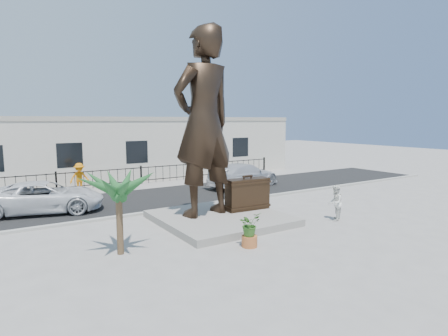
# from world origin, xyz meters

# --- Properties ---
(ground) EXTENTS (100.00, 100.00, 0.00)m
(ground) POSITION_xyz_m (0.00, 0.00, 0.00)
(ground) COLOR #9E9991
(ground) RESTS_ON ground
(street) EXTENTS (40.00, 7.00, 0.01)m
(street) POSITION_xyz_m (0.00, 8.00, 0.01)
(street) COLOR black
(street) RESTS_ON ground
(curb) EXTENTS (40.00, 0.25, 0.12)m
(curb) POSITION_xyz_m (0.00, 4.50, 0.06)
(curb) COLOR #A5A399
(curb) RESTS_ON ground
(far_sidewalk) EXTENTS (40.00, 2.50, 0.02)m
(far_sidewalk) POSITION_xyz_m (0.00, 12.00, 0.01)
(far_sidewalk) COLOR #9E9991
(far_sidewalk) RESTS_ON ground
(plinth) EXTENTS (5.20, 5.20, 0.30)m
(plinth) POSITION_xyz_m (-0.50, 1.50, 0.15)
(plinth) COLOR gray
(plinth) RESTS_ON ground
(fence) EXTENTS (22.00, 0.10, 1.20)m
(fence) POSITION_xyz_m (0.00, 12.80, 0.60)
(fence) COLOR black
(fence) RESTS_ON ground
(building) EXTENTS (28.00, 7.00, 4.40)m
(building) POSITION_xyz_m (0.00, 17.00, 2.20)
(building) COLOR silver
(building) RESTS_ON ground
(statue) EXTENTS (3.23, 2.38, 8.14)m
(statue) POSITION_xyz_m (-1.08, 1.93, 4.37)
(statue) COLOR black
(statue) RESTS_ON plinth
(suitcase) EXTENTS (2.12, 0.79, 1.47)m
(suitcase) POSITION_xyz_m (1.09, 1.68, 1.03)
(suitcase) COLOR #312114
(suitcase) RESTS_ON plinth
(tourist) EXTENTS (0.98, 0.93, 1.60)m
(tourist) POSITION_xyz_m (3.91, -1.10, 0.80)
(tourist) COLOR white
(tourist) RESTS_ON ground
(car_white) EXTENTS (5.94, 3.87, 1.52)m
(car_white) POSITION_xyz_m (-6.84, 7.46, 0.77)
(car_white) COLOR silver
(car_white) RESTS_ON street
(car_silver) EXTENTS (5.82, 3.31, 1.59)m
(car_silver) POSITION_xyz_m (5.39, 8.00, 0.80)
(car_silver) COLOR silver
(car_silver) RESTS_ON street
(worker) EXTENTS (1.21, 0.74, 1.82)m
(worker) POSITION_xyz_m (-4.30, 11.86, 0.93)
(worker) COLOR orange
(worker) RESTS_ON far_sidewalk
(palm_tree) EXTENTS (1.80, 1.80, 3.20)m
(palm_tree) POSITION_xyz_m (-5.48, -0.14, 0.00)
(palm_tree) COLOR #1D4F22
(palm_tree) RESTS_ON ground
(planter) EXTENTS (0.56, 0.56, 0.40)m
(planter) POSITION_xyz_m (-1.41, -1.88, 0.20)
(planter) COLOR #B3612F
(planter) RESTS_ON ground
(shrub) EXTENTS (0.85, 0.76, 0.84)m
(shrub) POSITION_xyz_m (-1.41, -1.88, 0.82)
(shrub) COLOR #326220
(shrub) RESTS_ON planter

